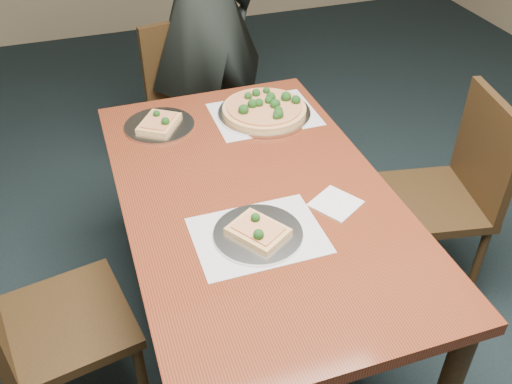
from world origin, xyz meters
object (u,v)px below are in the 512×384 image
object	(u,v)px
slice_plate_far	(159,124)
dining_table	(256,213)
chair_far	(194,102)
diner	(204,13)
pizza_pan	(265,109)
chair_left	(35,320)
chair_right	(451,188)
slice_plate_near	(258,232)

from	to	relation	value
slice_plate_far	dining_table	bearing A→B (deg)	-66.57
chair_far	diner	xyz separation A→B (m)	(0.11, 0.12, 0.41)
chair_far	pizza_pan	world-z (taller)	chair_far
chair_far	chair_left	world-z (taller)	same
chair_right	chair_far	bearing A→B (deg)	-131.01
pizza_pan	chair_right	bearing A→B (deg)	-32.86
dining_table	chair_far	xyz separation A→B (m)	(0.04, 1.11, -0.14)
chair_right	pizza_pan	distance (m)	0.83
chair_left	slice_plate_near	xyz separation A→B (m)	(0.72, -0.10, 0.25)
chair_far	slice_plate_far	xyz separation A→B (m)	(-0.26, -0.58, 0.25)
chair_left	pizza_pan	world-z (taller)	chair_left
dining_table	diner	size ratio (longest dim) A/B	0.81
chair_left	diner	size ratio (longest dim) A/B	0.49
pizza_pan	slice_plate_near	size ratio (longest dim) A/B	1.37
diner	slice_plate_far	xyz separation A→B (m)	(-0.37, -0.70, -0.16)
chair_left	slice_plate_far	distance (m)	0.88
dining_table	slice_plate_far	bearing A→B (deg)	113.43
pizza_pan	diner	bearing A→B (deg)	94.54
chair_far	slice_plate_near	bearing A→B (deg)	-106.21
chair_right	diner	distance (m)	1.44
pizza_pan	slice_plate_far	distance (m)	0.44
chair_left	slice_plate_near	bearing A→B (deg)	-107.93
diner	slice_plate_near	size ratio (longest dim) A/B	6.62
dining_table	chair_left	bearing A→B (deg)	-171.53
dining_table	chair_left	size ratio (longest dim) A/B	1.65
pizza_pan	slice_plate_far	xyz separation A→B (m)	(-0.43, 0.04, -0.01)
slice_plate_near	slice_plate_far	xyz separation A→B (m)	(-0.16, 0.74, -0.00)
chair_far	slice_plate_near	world-z (taller)	chair_far
chair_far	slice_plate_near	xyz separation A→B (m)	(-0.10, -1.32, 0.25)
diner	pizza_pan	size ratio (longest dim) A/B	4.84
chair_left	pizza_pan	xyz separation A→B (m)	(0.98, 0.60, 0.26)
chair_far	chair_right	bearing A→B (deg)	-63.44
dining_table	chair_far	size ratio (longest dim) A/B	1.65
chair_right	pizza_pan	xyz separation A→B (m)	(-0.67, 0.43, 0.26)
chair_far	chair_left	xyz separation A→B (m)	(-0.82, -1.22, 0.00)
slice_plate_near	chair_far	bearing A→B (deg)	85.66
chair_far	chair_right	size ratio (longest dim) A/B	1.00
chair_right	diner	bearing A→B (deg)	-137.70
slice_plate_near	chair_right	bearing A→B (deg)	15.94
slice_plate_far	chair_right	bearing A→B (deg)	-23.37
chair_far	pizza_pan	distance (m)	0.69
chair_right	slice_plate_near	distance (m)	1.00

